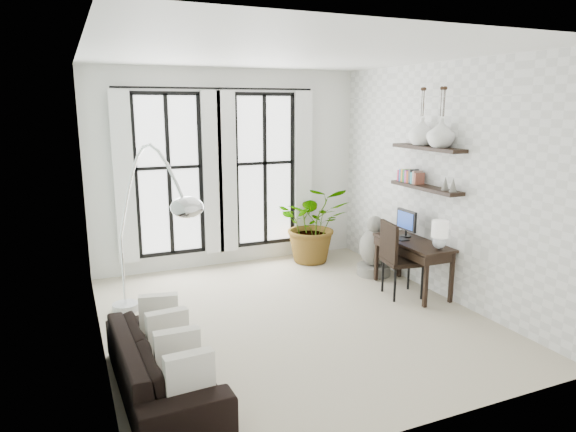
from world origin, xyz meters
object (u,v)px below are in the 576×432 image
desk (415,245)px  sofa (163,364)px  desk_chair (397,254)px  buddha (374,250)px  plant (314,224)px  arc_lamp (146,189)px

desk → sofa: bearing=-162.1°
desk_chair → buddha: desk_chair is taller
sofa → desk: bearing=-74.3°
desk_chair → buddha: size_ratio=1.12×
plant → buddha: 1.19m
plant → desk: (0.64, -1.92, 0.04)m
sofa → desk_chair: size_ratio=1.85×
desk_chair → buddha: 0.97m
sofa → buddha: 4.23m
arc_lamp → buddha: bearing=15.8°
desk_chair → desk: bearing=12.4°
sofa → arc_lamp: bearing=-7.5°
sofa → arc_lamp: 1.84m
sofa → desk: size_ratio=1.56×
plant → desk: size_ratio=1.05×
plant → buddha: plant is taller
plant → desk_chair: (0.32, -1.93, -0.05)m
sofa → arc_lamp: (0.10, 1.10, 1.47)m
sofa → plant: 4.42m
desk_chair → plant: bearing=109.6°
sofa → plant: plant is taller
desk → plant: bearing=108.5°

